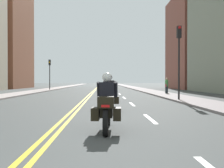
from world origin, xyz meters
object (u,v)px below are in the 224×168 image
(traffic_light_near, at_px, (179,50))
(motorcycle_2, at_px, (109,92))
(pedestrian_0, at_px, (167,86))
(motorcycle_0, at_px, (107,107))
(motorcycle_4, at_px, (107,88))
(traffic_light_far, at_px, (50,69))
(motorcycle_1, at_px, (110,96))
(motorcycle_3, at_px, (108,90))

(traffic_light_near, bearing_deg, motorcycle_2, -173.72)
(pedestrian_0, bearing_deg, motorcycle_0, 12.73)
(motorcycle_4, xyz_separation_m, traffic_light_far, (-8.04, 11.77, 2.41))
(motorcycle_1, distance_m, motorcycle_3, 9.74)
(traffic_light_far, bearing_deg, pedestrian_0, -39.80)
(motorcycle_3, bearing_deg, motorcycle_1, -91.22)
(motorcycle_3, distance_m, pedestrian_0, 7.69)
(motorcycle_3, xyz_separation_m, motorcycle_4, (0.02, 4.70, -0.00))
(motorcycle_2, distance_m, traffic_light_near, 5.48)
(motorcycle_2, bearing_deg, traffic_light_far, 110.63)
(motorcycle_0, xyz_separation_m, motorcycle_4, (0.27, 19.35, -0.00))
(motorcycle_0, xyz_separation_m, motorcycle_3, (0.25, 14.65, -0.00))
(motorcycle_3, bearing_deg, traffic_light_near, -42.40)
(traffic_light_far, xyz_separation_m, pedestrian_0, (14.03, -11.69, -2.19))
(traffic_light_near, relative_size, traffic_light_far, 1.14)
(motorcycle_4, distance_m, traffic_light_far, 14.45)
(motorcycle_0, height_order, traffic_light_near, traffic_light_near)
(motorcycle_3, height_order, motorcycle_4, motorcycle_3)
(motorcycle_4, height_order, pedestrian_0, pedestrian_0)
(motorcycle_3, xyz_separation_m, pedestrian_0, (6.01, 4.78, 0.22))
(pedestrian_0, bearing_deg, motorcycle_4, -58.64)
(motorcycle_0, xyz_separation_m, traffic_light_far, (-7.77, 31.12, 2.41))
(motorcycle_1, xyz_separation_m, motorcycle_4, (0.08, 14.44, -0.02))
(motorcycle_1, distance_m, motorcycle_2, 5.05)
(motorcycle_2, bearing_deg, motorcycle_4, 89.85)
(motorcycle_4, bearing_deg, motorcycle_1, -90.73)
(pedestrian_0, bearing_deg, traffic_light_near, 22.30)
(motorcycle_3, relative_size, traffic_light_far, 0.51)
(motorcycle_3, bearing_deg, motorcycle_2, -90.56)
(motorcycle_0, height_order, motorcycle_2, motorcycle_2)
(motorcycle_3, relative_size, pedestrian_0, 1.33)
(motorcycle_3, distance_m, traffic_light_far, 18.47)
(motorcycle_2, bearing_deg, motorcycle_0, -91.74)
(traffic_light_far, distance_m, pedestrian_0, 18.39)
(motorcycle_4, xyz_separation_m, pedestrian_0, (5.99, 0.08, 0.22))
(motorcycle_4, bearing_deg, motorcycle_0, -91.20)
(traffic_light_near, bearing_deg, motorcycle_0, -115.32)
(traffic_light_near, height_order, traffic_light_far, traffic_light_near)
(motorcycle_2, height_order, traffic_light_near, traffic_light_near)
(motorcycle_0, xyz_separation_m, motorcycle_2, (0.27, 9.96, 0.01))
(motorcycle_1, bearing_deg, pedestrian_0, 65.76)
(motorcycle_1, bearing_deg, motorcycle_2, 87.49)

